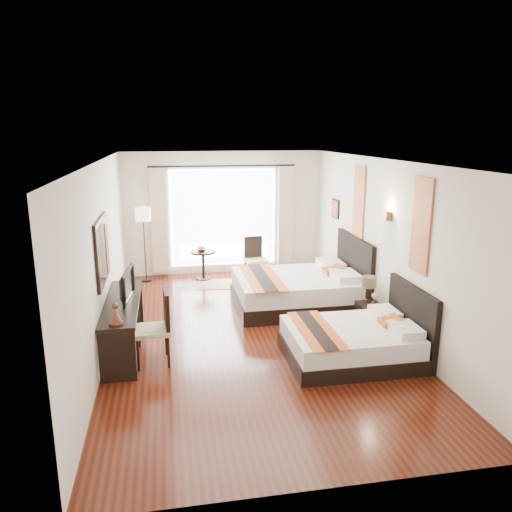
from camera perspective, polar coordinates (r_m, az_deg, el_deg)
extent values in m
cube|color=#351109|center=(8.31, -0.64, -8.85)|extent=(4.50, 7.50, 0.01)
cube|color=white|center=(7.66, -0.70, 10.77)|extent=(4.50, 7.50, 0.02)
cube|color=silver|center=(8.52, 14.39, 1.22)|extent=(0.01, 7.50, 2.80)
cube|color=silver|center=(7.82, -17.10, -0.10)|extent=(0.01, 7.50, 2.80)
cube|color=silver|center=(11.51, -3.79, 4.90)|extent=(4.50, 0.01, 2.80)
cube|color=silver|center=(4.41, 7.63, -10.65)|extent=(4.50, 0.01, 2.80)
cube|color=white|center=(11.51, -3.77, 4.39)|extent=(2.40, 0.02, 2.20)
cube|color=white|center=(11.45, -3.74, 4.34)|extent=(2.30, 0.02, 2.10)
cube|color=#BCA892|center=(11.34, -11.03, 3.92)|extent=(0.35, 0.14, 2.35)
cube|color=#BCA892|center=(11.67, 3.40, 4.43)|extent=(0.35, 0.14, 2.35)
cube|color=maroon|center=(7.36, 18.37, 3.33)|extent=(0.03, 0.50, 1.35)
cube|color=maroon|center=(9.44, 11.68, 5.99)|extent=(0.03, 0.50, 1.35)
cube|color=#4D2B1B|center=(8.24, 14.78, 4.45)|extent=(0.10, 0.14, 0.14)
cube|color=black|center=(7.58, -17.17, 0.62)|extent=(0.04, 1.25, 0.95)
cube|color=white|center=(7.58, -16.99, 0.63)|extent=(0.01, 1.12, 0.82)
cube|color=black|center=(7.51, 10.56, -10.73)|extent=(1.82, 1.42, 0.22)
cube|color=silver|center=(7.41, 10.65, -9.02)|extent=(1.76, 1.38, 0.27)
cube|color=black|center=(7.72, 17.35, -7.06)|extent=(0.08, 1.42, 1.06)
cube|color=#A34A1A|center=(7.20, 6.87, -8.37)|extent=(0.49, 1.48, 0.02)
cube|color=black|center=(9.50, 4.44, -4.98)|extent=(2.24, 1.75, 0.27)
cube|color=silver|center=(9.41, 4.47, -3.25)|extent=(2.18, 1.71, 0.33)
cube|color=black|center=(9.70, 11.14, -1.61)|extent=(0.08, 1.75, 1.31)
cube|color=#A34A1A|center=(9.22, 0.71, -2.45)|extent=(0.60, 1.81, 0.02)
cube|color=black|center=(8.60, 12.86, -6.79)|extent=(0.37, 0.46, 0.44)
cylinder|color=black|center=(8.60, 12.73, -4.10)|extent=(0.10, 0.10, 0.20)
cylinder|color=#3B2E1C|center=(8.54, 12.80, -2.89)|extent=(0.24, 0.24, 0.18)
imported|color=black|center=(8.37, 13.42, -4.88)|extent=(0.15, 0.15, 0.14)
cube|color=black|center=(7.90, -14.89, -7.60)|extent=(0.50, 2.20, 0.76)
imported|color=black|center=(7.75, -15.00, -3.22)|extent=(0.20, 0.83, 0.48)
cube|color=beige|center=(7.28, -11.84, -8.32)|extent=(0.53, 0.53, 0.07)
cube|color=black|center=(7.19, -10.20, -6.01)|extent=(0.09, 0.46, 0.55)
cylinder|color=black|center=(11.36, -12.39, -2.70)|extent=(0.25, 0.25, 0.03)
cylinder|color=#4D2B1B|center=(11.18, -12.58, 0.78)|extent=(0.03, 0.03, 1.40)
cylinder|color=beige|center=(11.03, -12.80, 4.70)|extent=(0.33, 0.33, 0.29)
cylinder|color=black|center=(11.19, -6.04, -1.05)|extent=(0.57, 0.57, 0.65)
imported|color=#4B2D1A|center=(11.08, -6.26, 0.68)|extent=(0.27, 0.27, 0.05)
cube|color=beige|center=(11.04, -0.01, -0.53)|extent=(0.50, 0.50, 0.06)
cube|color=black|center=(11.16, -0.33, 1.04)|extent=(0.42, 0.11, 0.49)
cube|color=tan|center=(10.86, -3.78, -3.22)|extent=(1.17, 0.85, 0.01)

